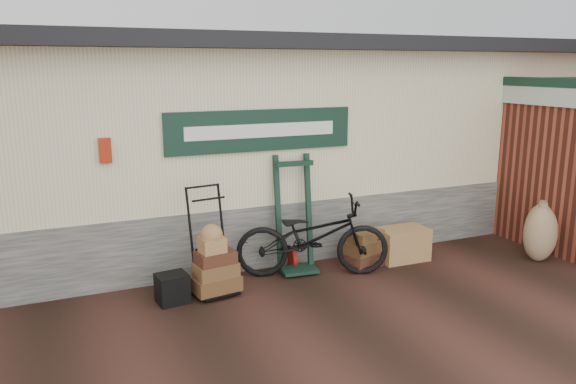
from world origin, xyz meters
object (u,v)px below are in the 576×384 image
(green_barrow, at_px, (295,214))
(suitcase_stack, at_px, (364,248))
(porter_trolley, at_px, (210,239))
(bicycle, at_px, (313,233))
(wicker_hamper, at_px, (402,244))
(black_trunk, at_px, (172,288))

(green_barrow, relative_size, suitcase_stack, 2.69)
(porter_trolley, bearing_deg, bicycle, -8.68)
(wicker_hamper, bearing_deg, green_barrow, 171.48)
(porter_trolley, xyz_separation_m, black_trunk, (-0.52, -0.14, -0.51))
(porter_trolley, xyz_separation_m, suitcase_stack, (2.24, 0.01, -0.42))
(black_trunk, bearing_deg, bicycle, 4.17)
(porter_trolley, distance_m, wicker_hamper, 2.93)
(suitcase_stack, height_order, black_trunk, suitcase_stack)
(bicycle, bearing_deg, wicker_hamper, -68.61)
(suitcase_stack, distance_m, black_trunk, 2.77)
(wicker_hamper, distance_m, bicycle, 1.52)
(green_barrow, bearing_deg, suitcase_stack, -11.18)
(bicycle, bearing_deg, green_barrow, 45.01)
(porter_trolley, xyz_separation_m, green_barrow, (1.28, 0.28, 0.12))
(suitcase_stack, bearing_deg, black_trunk, -176.78)
(porter_trolley, relative_size, bicycle, 0.67)
(wicker_hamper, relative_size, black_trunk, 2.03)
(porter_trolley, xyz_separation_m, bicycle, (1.42, -0.00, -0.09))
(black_trunk, distance_m, bicycle, 1.99)
(wicker_hamper, bearing_deg, bicycle, -178.29)
(suitcase_stack, relative_size, wicker_hamper, 0.82)
(green_barrow, distance_m, suitcase_stack, 1.13)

